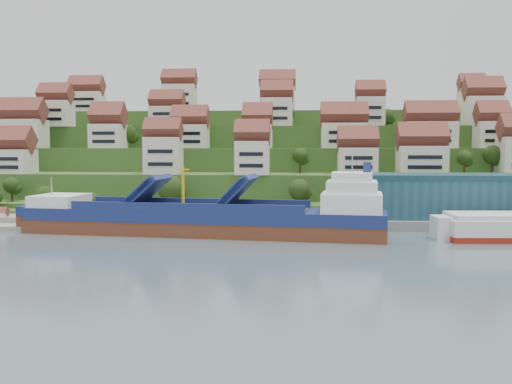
{
  "coord_description": "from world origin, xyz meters",
  "views": [
    {
      "loc": [
        10.99,
        -116.76,
        18.49
      ],
      "look_at": [
        0.89,
        14.0,
        8.0
      ],
      "focal_mm": 40.0,
      "sensor_mm": 36.0,
      "label": 1
    }
  ],
  "objects": [
    {
      "name": "pebble_beach",
      "position": [
        -58.0,
        12.0,
        0.5
      ],
      "size": [
        45.0,
        20.0,
        1.0
      ],
      "primitive_type": "cube",
      "color": "gray",
      "rests_on": "ground"
    },
    {
      "name": "warehouse",
      "position": [
        52.0,
        17.0,
        7.2
      ],
      "size": [
        60.0,
        15.0,
        10.0
      ],
      "primitive_type": "cube",
      "color": "#235060",
      "rests_on": "quay"
    },
    {
      "name": "flagpole",
      "position": [
        18.11,
        10.0,
        6.88
      ],
      "size": [
        1.28,
        0.16,
        8.0
      ],
      "color": "gray",
      "rests_on": "quay"
    },
    {
      "name": "ground",
      "position": [
        0.0,
        0.0,
        0.0
      ],
      "size": [
        300.0,
        300.0,
        0.0
      ],
      "primitive_type": "plane",
      "color": "slate",
      "rests_on": "ground"
    },
    {
      "name": "quay",
      "position": [
        20.0,
        15.0,
        1.1
      ],
      "size": [
        180.0,
        14.0,
        2.2
      ],
      "primitive_type": "cube",
      "color": "gray",
      "rests_on": "ground"
    },
    {
      "name": "hillside_village",
      "position": [
        0.64,
        59.81,
        24.13
      ],
      "size": [
        157.85,
        62.7,
        29.63
      ],
      "color": "silver",
      "rests_on": "ground"
    },
    {
      "name": "hillside_trees",
      "position": [
        -10.8,
        44.85,
        16.8
      ],
      "size": [
        140.83,
        62.27,
        31.44
      ],
      "color": "#273F15",
      "rests_on": "ground"
    },
    {
      "name": "hillside",
      "position": [
        0.0,
        103.55,
        10.66
      ],
      "size": [
        260.0,
        128.0,
        31.0
      ],
      "color": "#2D4C1E",
      "rests_on": "ground"
    },
    {
      "name": "cargo_ship",
      "position": [
        -7.56,
        0.63,
        3.23
      ],
      "size": [
        76.95,
        20.12,
        16.86
      ],
      "rotation": [
        0.0,
        0.0,
        -0.11
      ],
      "color": "brown",
      "rests_on": "ground"
    }
  ]
}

